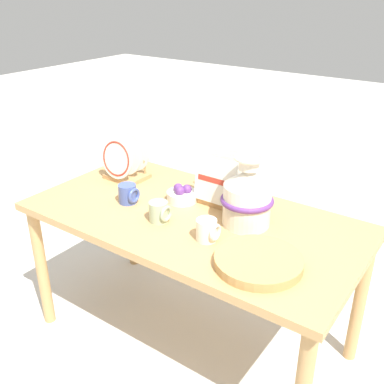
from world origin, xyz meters
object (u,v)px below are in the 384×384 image
at_px(mug_cobalt_glaze, 128,194).
at_px(mug_sage_glaze, 159,212).
at_px(fruit_bowl, 182,195).
at_px(dish_rack_round_plates, 125,163).
at_px(wicker_charger_stack, 258,261).
at_px(dish_rack_square_plates, 223,184).
at_px(mug_cream_glaze, 207,230).
at_px(ceramic_vase, 247,196).

bearing_deg(mug_cobalt_glaze, mug_sage_glaze, -13.43).
distance_m(mug_sage_glaze, fruit_bowl, 0.21).
relative_size(dish_rack_round_plates, mug_sage_glaze, 2.57).
xyz_separation_m(dish_rack_round_plates, fruit_bowl, (0.39, -0.04, -0.05)).
bearing_deg(wicker_charger_stack, fruit_bowl, 153.78).
xyz_separation_m(dish_rack_square_plates, mug_cream_glaze, (0.13, -0.32, -0.04)).
relative_size(mug_sage_glaze, mug_cobalt_glaze, 1.00).
bearing_deg(dish_rack_square_plates, dish_rack_round_plates, -173.51).
bearing_deg(mug_cream_glaze, dish_rack_round_plates, 158.88).
height_order(dish_rack_round_plates, mug_cobalt_glaze, dish_rack_round_plates).
bearing_deg(ceramic_vase, dish_rack_square_plates, 147.40).
height_order(ceramic_vase, wicker_charger_stack, ceramic_vase).
relative_size(ceramic_vase, dish_rack_round_plates, 1.33).
bearing_deg(mug_sage_glaze, fruit_bowl, 100.45).
bearing_deg(ceramic_vase, wicker_charger_stack, -52.47).
height_order(dish_rack_square_plates, mug_sage_glaze, dish_rack_square_plates).
xyz_separation_m(ceramic_vase, fruit_bowl, (-0.35, 0.02, -0.10)).
bearing_deg(mug_sage_glaze, dish_rack_round_plates, 149.67).
xyz_separation_m(dish_rack_square_plates, fruit_bowl, (-0.16, -0.10, -0.06)).
height_order(dish_rack_round_plates, wicker_charger_stack, dish_rack_round_plates).
height_order(dish_rack_square_plates, wicker_charger_stack, dish_rack_square_plates).
xyz_separation_m(wicker_charger_stack, mug_cream_glaze, (-0.25, 0.04, 0.03)).
xyz_separation_m(dish_rack_round_plates, dish_rack_square_plates, (0.55, 0.06, 0.00)).
relative_size(dish_rack_round_plates, mug_cobalt_glaze, 2.57).
bearing_deg(wicker_charger_stack, dish_rack_square_plates, 135.94).
relative_size(wicker_charger_stack, mug_cream_glaze, 3.57).
distance_m(dish_rack_square_plates, fruit_bowl, 0.20).
xyz_separation_m(dish_rack_round_plates, mug_cream_glaze, (0.68, -0.26, -0.04)).
bearing_deg(mug_cobalt_glaze, mug_cream_glaze, -7.83).
bearing_deg(wicker_charger_stack, mug_cream_glaze, 170.45).
distance_m(ceramic_vase, mug_cream_glaze, 0.23).
bearing_deg(dish_rack_square_plates, ceramic_vase, -32.60).
distance_m(dish_rack_round_plates, mug_cream_glaze, 0.73).
bearing_deg(dish_rack_square_plates, wicker_charger_stack, -44.06).
bearing_deg(dish_rack_round_plates, wicker_charger_stack, -18.18).
bearing_deg(wicker_charger_stack, dish_rack_round_plates, 161.82).
xyz_separation_m(wicker_charger_stack, fruit_bowl, (-0.53, 0.26, 0.01)).
relative_size(dish_rack_square_plates, wicker_charger_stack, 0.73).
distance_m(dish_rack_square_plates, wicker_charger_stack, 0.53).
relative_size(dish_rack_square_plates, mug_sage_glaze, 2.60).
bearing_deg(mug_cream_glaze, fruit_bowl, 142.45).
relative_size(wicker_charger_stack, fruit_bowl, 2.29).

